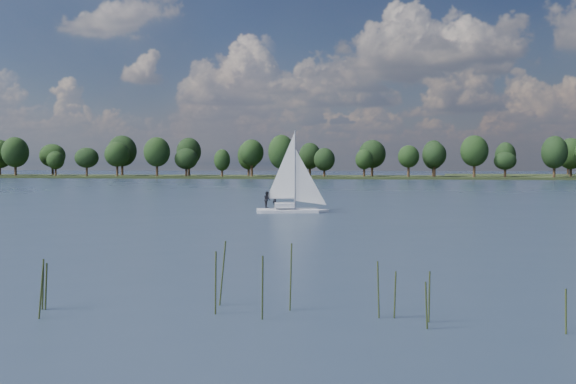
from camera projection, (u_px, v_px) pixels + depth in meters
The scene contains 4 objects.
ground at pixel (284, 190), 132.25m from camera, with size 700.00×700.00×0.00m, color #233342.
far_shore at pixel (327, 178), 243.05m from camera, with size 660.00×40.00×1.50m, color black.
sailboat at pixel (288, 189), 70.46m from camera, with size 7.49×3.59×9.50m.
treeline at pixel (306, 156), 239.74m from camera, with size 562.43×74.36×18.01m.
Camera 1 is at (19.20, -30.74, 5.42)m, focal length 40.00 mm.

